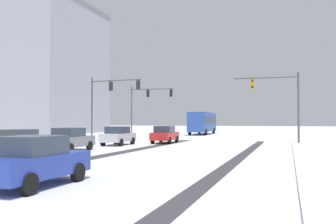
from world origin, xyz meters
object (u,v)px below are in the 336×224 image
at_px(traffic_signal_near_right, 280,96).
at_px(car_blue_fifth, 34,161).
at_px(traffic_signal_near_left, 108,96).
at_px(car_red_lead, 165,134).
at_px(office_building_far_left_block, 33,70).
at_px(car_silver_second, 118,136).
at_px(car_yellow_cab_fourth, 17,144).
at_px(traffic_signal_far_left, 146,101).
at_px(car_grey_third, 70,139).
at_px(bus_oncoming, 203,122).

relative_size(traffic_signal_near_right, car_blue_fifth, 1.58).
bearing_deg(traffic_signal_near_left, traffic_signal_near_right, 7.23).
xyz_separation_m(car_red_lead, office_building_far_left_block, (-31.47, 20.98, 10.21)).
relative_size(car_silver_second, car_yellow_cab_fourth, 1.00).
height_order(car_silver_second, office_building_far_left_block, office_building_far_left_block).
relative_size(traffic_signal_far_left, car_yellow_cab_fourth, 1.57).
bearing_deg(car_red_lead, car_silver_second, -126.02).
height_order(traffic_signal_near_right, car_blue_fifth, traffic_signal_near_right).
bearing_deg(car_blue_fifth, traffic_signal_near_left, 111.93).
xyz_separation_m(traffic_signal_far_left, car_grey_third, (2.73, -21.23, -3.81)).
relative_size(traffic_signal_near_right, car_yellow_cab_fourth, 1.57).
relative_size(car_red_lead, bus_oncoming, 0.37).
xyz_separation_m(traffic_signal_near_right, car_red_lead, (-10.37, -2.25, -3.60)).
relative_size(traffic_signal_near_left, car_grey_third, 1.57).
bearing_deg(car_silver_second, traffic_signal_near_left, 126.55).
relative_size(traffic_signal_near_left, office_building_far_left_block, 0.30).
relative_size(traffic_signal_far_left, traffic_signal_near_right, 1.00).
xyz_separation_m(traffic_signal_near_right, car_grey_third, (-13.68, -13.07, -3.60)).
xyz_separation_m(car_grey_third, car_yellow_cab_fourth, (-0.14, -5.00, 0.00)).
height_order(car_yellow_cab_fourth, bus_oncoming, bus_oncoming).
xyz_separation_m(car_red_lead, car_grey_third, (-3.31, -10.83, 0.00)).
distance_m(traffic_signal_near_left, office_building_far_left_block, 33.49).
relative_size(traffic_signal_far_left, bus_oncoming, 0.59).
distance_m(car_grey_third, office_building_far_left_block, 43.68).
distance_m(traffic_signal_far_left, car_yellow_cab_fourth, 26.63).
xyz_separation_m(car_silver_second, car_blue_fifth, (6.28, -19.12, 0.00)).
bearing_deg(car_yellow_cab_fourth, office_building_far_left_block, 127.28).
xyz_separation_m(traffic_signal_near_left, office_building_far_left_block, (-25.45, 20.81, 6.40)).
relative_size(car_grey_third, office_building_far_left_block, 0.19).
bearing_deg(car_red_lead, traffic_signal_far_left, 120.13).
xyz_separation_m(traffic_signal_near_left, bus_oncoming, (4.39, 23.14, -2.63)).
height_order(traffic_signal_near_right, office_building_far_left_block, office_building_far_left_block).
bearing_deg(car_silver_second, office_building_far_left_block, 138.80).
bearing_deg(car_silver_second, car_yellow_cab_fourth, -92.59).
bearing_deg(car_grey_third, car_silver_second, 86.72).
distance_m(traffic_signal_near_left, car_grey_third, 11.95).
xyz_separation_m(traffic_signal_far_left, traffic_signal_near_left, (0.02, -10.23, 0.00)).
bearing_deg(car_grey_third, office_building_far_left_block, 131.52).
bearing_deg(car_silver_second, car_grey_third, -93.28).
distance_m(traffic_signal_near_left, bus_oncoming, 23.70).
distance_m(car_yellow_cab_fourth, car_blue_fifth, 9.99).
height_order(car_silver_second, bus_oncoming, bus_oncoming).
bearing_deg(car_yellow_cab_fourth, traffic_signal_near_right, 52.59).
bearing_deg(traffic_signal_near_right, car_silver_second, -154.77).
xyz_separation_m(traffic_signal_far_left, car_red_lead, (6.04, -10.40, -3.81)).
height_order(traffic_signal_near_left, office_building_far_left_block, office_building_far_left_block).
xyz_separation_m(traffic_signal_near_right, car_blue_fifth, (-7.01, -25.38, -3.60)).
relative_size(car_grey_third, car_yellow_cab_fourth, 1.00).
height_order(car_blue_fifth, bus_oncoming, bus_oncoming).
height_order(traffic_signal_far_left, car_red_lead, traffic_signal_far_left).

